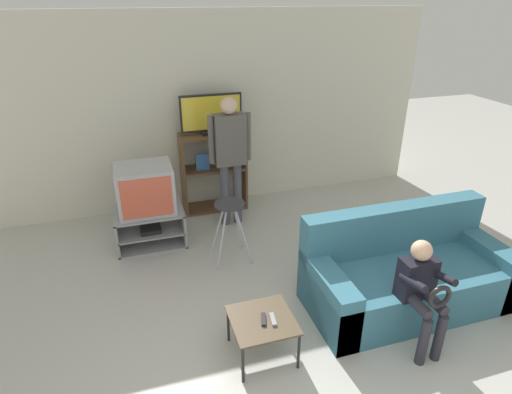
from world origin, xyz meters
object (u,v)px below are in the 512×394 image
at_px(snack_table, 262,323).
at_px(remote_control_black, 263,319).
at_px(television_main, 145,189).
at_px(person_standing_adult, 230,150).
at_px(television_flat, 211,115).
at_px(person_seated_child, 422,288).
at_px(folding_stool, 230,215).
at_px(media_shelf, 213,171).
at_px(remote_control_white, 273,319).
at_px(tv_stand, 150,226).
at_px(couch, 406,275).

height_order(snack_table, remote_control_black, remote_control_black).
relative_size(television_main, person_standing_adult, 0.39).
xyz_separation_m(television_main, snack_table, (0.73, -2.14, -0.37)).
height_order(television_flat, remote_control_black, television_flat).
bearing_deg(person_seated_child, folding_stool, 124.08).
height_order(television_main, snack_table, television_main).
xyz_separation_m(television_flat, folding_stool, (-0.11, -1.33, -0.77)).
bearing_deg(media_shelf, remote_control_white, -92.70).
height_order(snack_table, person_seated_child, person_seated_child).
height_order(folding_stool, person_seated_child, person_seated_child).
relative_size(tv_stand, folding_stool, 1.13).
bearing_deg(tv_stand, remote_control_black, -71.00).
relative_size(snack_table, person_standing_adult, 0.31).
relative_size(remote_control_white, couch, 0.07).
relative_size(television_main, couch, 0.33).
relative_size(remote_control_white, person_seated_child, 0.15).
height_order(couch, person_seated_child, person_seated_child).
relative_size(television_flat, person_standing_adult, 0.48).
height_order(television_main, person_seated_child, television_main).
distance_m(television_main, media_shelf, 1.16).
bearing_deg(tv_stand, person_standing_adult, 9.25).
distance_m(remote_control_black, remote_control_white, 0.08).
xyz_separation_m(media_shelf, folding_stool, (-0.10, -1.32, 0.01)).
xyz_separation_m(snack_table, remote_control_black, (0.00, -0.02, 0.05)).
xyz_separation_m(television_flat, person_seated_child, (1.07, -3.07, -0.75)).
bearing_deg(snack_table, remote_control_white, -27.39).
xyz_separation_m(media_shelf, person_standing_adult, (0.12, -0.50, 0.46)).
height_order(television_flat, person_seated_child, television_flat).
height_order(remote_control_black, person_seated_child, person_seated_child).
xyz_separation_m(couch, person_standing_adult, (-1.21, 2.04, 0.71)).
distance_m(snack_table, person_seated_child, 1.34).
relative_size(media_shelf, television_flat, 1.35).
bearing_deg(tv_stand, television_main, 99.60).
height_order(television_main, media_shelf, media_shelf).
bearing_deg(media_shelf, television_main, -145.28).
xyz_separation_m(television_main, person_standing_adult, (1.06, 0.15, 0.31)).
relative_size(remote_control_black, person_seated_child, 0.15).
distance_m(media_shelf, remote_control_black, 2.82).
bearing_deg(television_flat, person_seated_child, -70.85).
bearing_deg(person_seated_child, remote_control_white, 169.41).
distance_m(television_main, folding_stool, 1.09).
height_order(snack_table, person_standing_adult, person_standing_adult).
height_order(tv_stand, folding_stool, folding_stool).
height_order(tv_stand, television_flat, television_flat).
relative_size(media_shelf, snack_table, 2.12).
bearing_deg(television_main, tv_stand, -80.40).
bearing_deg(person_standing_adult, couch, -59.40).
relative_size(tv_stand, media_shelf, 0.74).
relative_size(television_flat, remote_control_black, 5.61).
xyz_separation_m(folding_stool, snack_table, (-0.11, -1.47, -0.23)).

